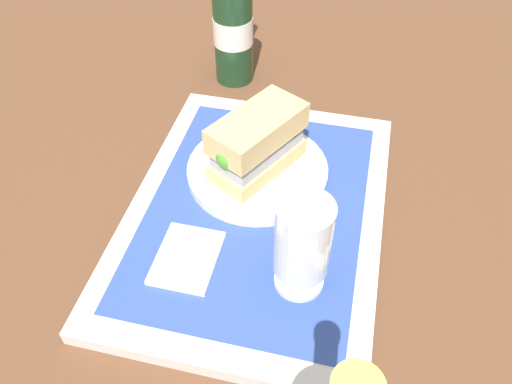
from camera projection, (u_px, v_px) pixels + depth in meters
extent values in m
plane|color=brown|center=(256.00, 218.00, 0.68)|extent=(3.00, 3.00, 0.00)
cube|color=silver|center=(256.00, 213.00, 0.67)|extent=(0.44, 0.32, 0.02)
cube|color=#2D4793|center=(256.00, 208.00, 0.66)|extent=(0.38, 0.27, 0.00)
cylinder|color=white|center=(257.00, 170.00, 0.70)|extent=(0.19, 0.19, 0.01)
cube|color=tan|center=(257.00, 160.00, 0.68)|extent=(0.14, 0.12, 0.02)
cube|color=#9EA3A8|center=(258.00, 149.00, 0.67)|extent=(0.13, 0.11, 0.02)
cube|color=silver|center=(258.00, 142.00, 0.66)|extent=(0.12, 0.10, 0.01)
sphere|color=#47932D|center=(230.00, 156.00, 0.63)|extent=(0.04, 0.04, 0.04)
cube|color=tan|center=(258.00, 128.00, 0.65)|extent=(0.14, 0.12, 0.04)
cylinder|color=silver|center=(299.00, 280.00, 0.58)|extent=(0.06, 0.06, 0.01)
cylinder|color=silver|center=(299.00, 272.00, 0.57)|extent=(0.01, 0.01, 0.02)
cylinder|color=silver|center=(303.00, 238.00, 0.53)|extent=(0.06, 0.06, 0.09)
cylinder|color=gold|center=(302.00, 253.00, 0.54)|extent=(0.06, 0.06, 0.05)
cylinder|color=white|center=(303.00, 235.00, 0.52)|extent=(0.05, 0.05, 0.01)
cube|color=white|center=(187.00, 258.00, 0.60)|extent=(0.09, 0.07, 0.01)
cylinder|color=#19381E|center=(233.00, 34.00, 0.84)|extent=(0.06, 0.06, 0.17)
cylinder|color=silver|center=(233.00, 30.00, 0.84)|extent=(0.07, 0.07, 0.05)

